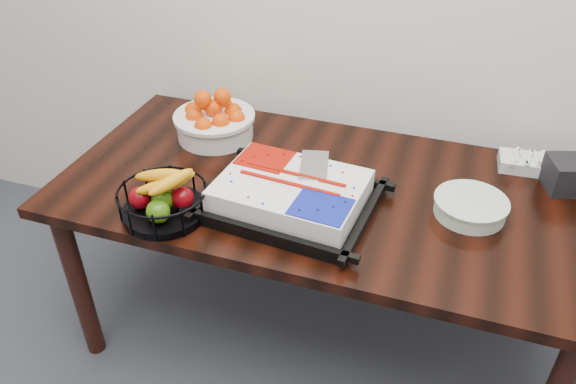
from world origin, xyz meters
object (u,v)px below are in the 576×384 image
(fruit_basket, at_px, (163,199))
(plate_stack, at_px, (470,207))
(cake_tray, at_px, (291,195))
(table, at_px, (320,205))
(tangerine_bowl, at_px, (214,117))
(napkin_box, at_px, (571,175))

(fruit_basket, height_order, plate_stack, fruit_basket)
(cake_tray, relative_size, fruit_basket, 1.95)
(table, relative_size, cake_tray, 3.27)
(tangerine_bowl, bearing_deg, plate_stack, -11.23)
(table, xyz_separation_m, cake_tray, (-0.06, -0.15, 0.13))
(napkin_box, bearing_deg, tangerine_bowl, -177.14)
(table, xyz_separation_m, napkin_box, (0.80, 0.25, 0.14))
(fruit_basket, bearing_deg, tangerine_bowl, 96.63)
(table, height_order, tangerine_bowl, tangerine_bowl)
(tangerine_bowl, xyz_separation_m, napkin_box, (1.28, 0.06, -0.03))
(cake_tray, bearing_deg, napkin_box, 25.34)
(table, distance_m, plate_stack, 0.51)
(cake_tray, relative_size, napkin_box, 3.61)
(tangerine_bowl, bearing_deg, fruit_basket, -83.37)
(tangerine_bowl, distance_m, fruit_basket, 0.52)
(table, height_order, cake_tray, cake_tray)
(tangerine_bowl, xyz_separation_m, plate_stack, (0.98, -0.19, -0.06))
(plate_stack, bearing_deg, tangerine_bowl, 168.77)
(cake_tray, xyz_separation_m, plate_stack, (0.55, 0.15, -0.02))
(table, xyz_separation_m, plate_stack, (0.49, -0.01, 0.11))
(fruit_basket, bearing_deg, napkin_box, 25.18)
(plate_stack, xyz_separation_m, napkin_box, (0.31, 0.26, 0.03))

